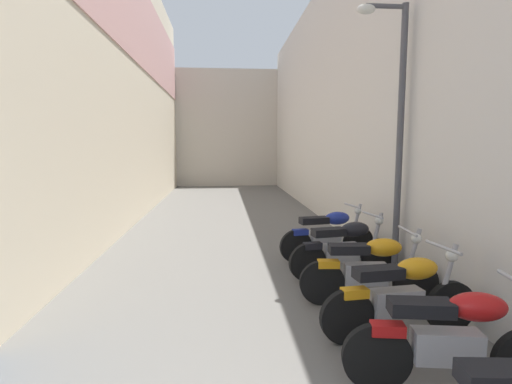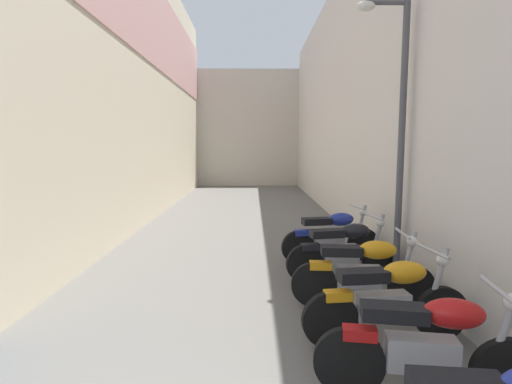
% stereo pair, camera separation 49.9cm
% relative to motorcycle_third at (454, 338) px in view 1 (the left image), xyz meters
% --- Properties ---
extents(ground_plane, '(36.58, 36.58, 0.00)m').
position_rel_motorcycle_third_xyz_m(ground_plane, '(-1.68, 5.31, -0.50)').
color(ground_plane, '#66635E').
extents(building_left, '(0.45, 20.58, 7.88)m').
position_rel_motorcycle_third_xyz_m(building_left, '(-4.50, 7.27, 3.48)').
color(building_left, beige).
rests_on(building_left, ground).
extents(building_right, '(0.45, 20.58, 6.74)m').
position_rel_motorcycle_third_xyz_m(building_right, '(1.14, 7.30, 2.87)').
color(building_right, beige).
rests_on(building_right, ground).
extents(building_far_end, '(8.24, 2.00, 6.02)m').
position_rel_motorcycle_third_xyz_m(building_far_end, '(-1.68, 18.60, 2.51)').
color(building_far_end, beige).
rests_on(building_far_end, ground).
extents(motorcycle_third, '(1.84, 0.58, 1.04)m').
position_rel_motorcycle_third_xyz_m(motorcycle_third, '(0.00, 0.00, 0.00)').
color(motorcycle_third, black).
rests_on(motorcycle_third, ground).
extents(motorcycle_fourth, '(1.85, 0.58, 1.04)m').
position_rel_motorcycle_third_xyz_m(motorcycle_fourth, '(0.00, 0.98, 0.00)').
color(motorcycle_fourth, black).
rests_on(motorcycle_fourth, ground).
extents(motorcycle_fifth, '(1.85, 0.58, 1.04)m').
position_rel_motorcycle_third_xyz_m(motorcycle_fifth, '(0.00, 1.90, 0.00)').
color(motorcycle_fifth, black).
rests_on(motorcycle_fifth, ground).
extents(motorcycle_sixth, '(1.84, 0.58, 1.04)m').
position_rel_motorcycle_third_xyz_m(motorcycle_sixth, '(-0.00, 2.98, 0.00)').
color(motorcycle_sixth, black).
rests_on(motorcycle_sixth, ground).
extents(motorcycle_seventh, '(1.84, 0.58, 1.04)m').
position_rel_motorcycle_third_xyz_m(motorcycle_seventh, '(-0.00, 3.96, 0.00)').
color(motorcycle_seventh, black).
rests_on(motorcycle_seventh, ground).
extents(street_lamp, '(0.79, 0.18, 4.20)m').
position_rel_motorcycle_third_xyz_m(street_lamp, '(0.69, 2.88, 1.99)').
color(street_lamp, '#47474C').
rests_on(street_lamp, ground).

